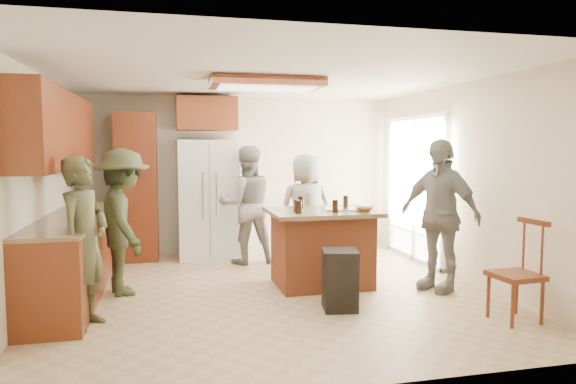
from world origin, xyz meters
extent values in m
plane|color=tan|center=(0.00, 0.00, 0.00)|extent=(5.00, 5.00, 0.00)
plane|color=white|center=(0.00, 0.00, 2.50)|extent=(5.00, 5.00, 0.00)
plane|color=beige|center=(0.00, 2.50, 1.25)|extent=(5.00, 0.00, 5.00)
plane|color=beige|center=(0.00, -2.50, 1.25)|extent=(5.00, 0.00, 5.00)
plane|color=beige|center=(-2.50, 0.00, 1.25)|extent=(0.00, 5.00, 5.00)
plane|color=beige|center=(2.50, 0.00, 1.25)|extent=(0.00, 5.00, 5.00)
cube|color=white|center=(2.48, 1.20, 1.05)|extent=(0.02, 1.60, 2.10)
cube|color=white|center=(2.46, 1.20, 1.05)|extent=(0.08, 1.72, 2.10)
cube|color=maroon|center=(0.00, 0.20, 2.44)|extent=(1.30, 0.70, 0.10)
cube|color=white|center=(0.00, 0.20, 2.38)|extent=(1.10, 0.50, 0.02)
cube|color=olive|center=(4.00, 1.20, -0.05)|extent=(3.00, 3.00, 0.10)
cube|color=#593319|center=(4.70, 1.80, 1.00)|extent=(1.40, 1.60, 2.00)
imported|color=#414227|center=(-1.91, -0.74, 0.81)|extent=(0.64, 0.72, 1.62)
imported|color=#999991|center=(-0.03, 1.59, 0.86)|extent=(0.85, 0.54, 1.72)
imported|color=gray|center=(0.76, 1.17, 0.81)|extent=(0.81, 0.54, 1.62)
imported|color=gray|center=(1.97, -0.34, 0.90)|extent=(0.95, 1.18, 1.79)
imported|color=#333A22|center=(-1.65, 0.33, 0.84)|extent=(0.78, 1.18, 1.68)
cube|color=maroon|center=(-2.20, 0.40, 0.44)|extent=(0.60, 3.00, 0.88)
cube|color=#846B4C|center=(-2.20, 0.40, 0.90)|extent=(0.64, 3.00, 0.04)
cube|color=maroon|center=(-2.33, 0.40, 1.88)|extent=(0.35, 3.00, 0.85)
cube|color=maroon|center=(-1.60, 2.20, 1.10)|extent=(0.60, 0.60, 2.20)
cube|color=maroon|center=(-0.55, 2.20, 2.20)|extent=(0.90, 0.60, 0.50)
cube|color=white|center=(-0.55, 2.12, 0.90)|extent=(0.90, 0.72, 1.80)
cube|color=gray|center=(-0.55, 1.75, 0.90)|extent=(0.01, 0.01, 1.71)
cylinder|color=silver|center=(-0.65, 1.73, 0.99)|extent=(0.02, 0.02, 0.70)
cylinder|color=silver|center=(-0.45, 1.73, 0.99)|extent=(0.02, 0.02, 0.70)
cube|color=#A94F2B|center=(0.68, 0.17, 0.44)|extent=(1.10, 0.85, 0.88)
cube|color=#836B4B|center=(0.68, 0.17, 0.91)|extent=(1.28, 1.03, 0.05)
cube|color=silver|center=(0.93, 0.12, 0.94)|extent=(0.49, 0.42, 0.02)
imported|color=brown|center=(1.13, -0.08, 0.96)|extent=(0.28, 0.28, 0.05)
cylinder|color=black|center=(0.32, -0.10, 1.01)|extent=(0.07, 0.07, 0.15)
cylinder|color=black|center=(0.48, 0.40, 1.01)|extent=(0.07, 0.07, 0.15)
cylinder|color=black|center=(1.07, 0.38, 1.01)|extent=(0.07, 0.07, 0.15)
cylinder|color=black|center=(0.77, -0.09, 1.01)|extent=(0.07, 0.07, 0.15)
cylinder|color=black|center=(0.33, 0.02, 1.01)|extent=(0.07, 0.07, 0.15)
cube|color=black|center=(0.59, -0.80, 0.28)|extent=(0.39, 0.39, 0.55)
cube|color=black|center=(0.59, -0.80, 0.59)|extent=(0.43, 0.43, 0.08)
cube|color=maroon|center=(2.13, -1.52, 0.45)|extent=(0.45, 0.45, 0.05)
cylinder|color=maroon|center=(1.98, -1.71, 0.22)|extent=(0.04, 0.04, 0.44)
cylinder|color=maroon|center=(2.31, -1.68, 0.22)|extent=(0.04, 0.04, 0.44)
cylinder|color=maroon|center=(1.95, -1.37, 0.22)|extent=(0.04, 0.04, 0.44)
cylinder|color=maroon|center=(2.29, -1.34, 0.22)|extent=(0.04, 0.04, 0.44)
cube|color=maroon|center=(2.32, -1.51, 0.97)|extent=(0.07, 0.40, 0.05)
cylinder|color=maroon|center=(2.33, -1.63, 0.72)|extent=(0.03, 0.03, 0.50)
cylinder|color=maroon|center=(2.31, -1.39, 0.72)|extent=(0.03, 0.03, 0.50)
camera|label=1|loc=(-1.13, -5.78, 1.69)|focal=32.00mm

